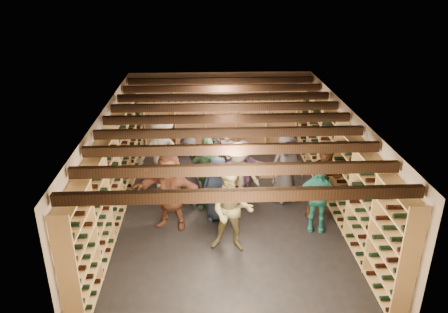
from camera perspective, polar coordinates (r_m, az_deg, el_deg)
name	(u,v)px	position (r m, az deg, el deg)	size (l,w,h in m)	color
ground	(227,208)	(10.51, 0.44, -6.80)	(8.00, 8.00, 0.00)	black
walls	(227,163)	(9.96, 0.46, -0.83)	(5.52, 8.02, 2.40)	tan
ceiling	(228,112)	(9.53, 0.48, 5.77)	(5.50, 8.00, 0.01)	beige
ceiling_joists	(228,119)	(9.57, 0.48, 4.97)	(5.40, 7.12, 0.18)	black
wine_rack_left	(114,170)	(10.21, -14.11, -1.72)	(0.32, 7.50, 2.15)	tan
wine_rack_right	(338,166)	(10.46, 14.67, -1.16)	(0.32, 7.50, 2.15)	tan
wine_rack_back	(221,116)	(13.57, -0.42, 5.34)	(4.70, 0.30, 2.15)	tan
crate_stack_left	(236,167)	(11.80, 1.52, -1.37)	(0.56, 0.43, 0.68)	tan
crate_stack_right	(221,167)	(12.00, -0.43, -1.38)	(0.58, 0.47, 0.51)	tan
crate_loose	(268,173)	(12.11, 5.75, -2.14)	(0.50, 0.33, 0.17)	tan
person_0	(189,170)	(10.48, -4.62, -1.76)	(0.82, 0.54, 1.69)	black
person_1	(216,168)	(10.65, -1.03, -1.49)	(0.59, 0.39, 1.61)	black
person_2	(232,211)	(8.67, 1.04, -7.11)	(0.86, 0.67, 1.77)	brown
person_3	(237,176)	(10.20, 1.75, -2.55)	(1.06, 0.61, 1.64)	beige
person_4	(317,198)	(9.58, 12.10, -5.28)	(0.91, 0.38, 1.54)	#218279
person_5	(170,190)	(9.50, -7.09, -4.39)	(1.64, 0.52, 1.77)	brown
person_6	(218,189)	(9.77, -0.84, -4.25)	(0.73, 0.48, 1.50)	#1B2741
person_7	(227,160)	(11.08, 0.41, -0.41)	(0.59, 0.39, 1.62)	gray
person_8	(325,182)	(10.06, 13.11, -3.21)	(0.86, 0.67, 1.77)	#442615
person_9	(161,152)	(11.29, -8.24, 0.55)	(1.22, 0.70, 1.89)	#9D9890
person_10	(207,174)	(10.15, -2.20, -2.23)	(1.05, 0.44, 1.79)	#295134
person_11	(243,169)	(10.72, 2.46, -1.68)	(1.38, 0.44, 1.49)	#8A649B
person_12	(286,167)	(10.61, 8.14, -1.40)	(0.86, 0.56, 1.76)	#2D2D31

